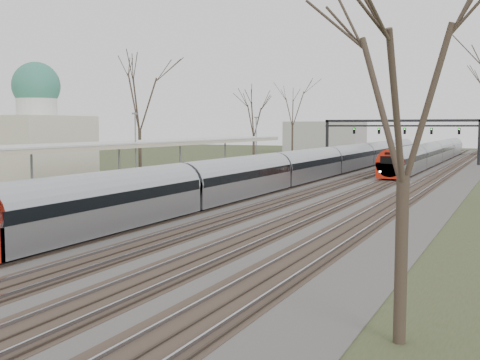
% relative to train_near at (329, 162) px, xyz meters
% --- Properties ---
extents(track_bed, '(24.00, 160.00, 0.22)m').
position_rel_train_near_xyz_m(track_bed, '(2.76, -5.97, -1.42)').
color(track_bed, '#474442').
rests_on(track_bed, ground).
extents(platform, '(3.50, 69.00, 1.00)m').
position_rel_train_near_xyz_m(platform, '(-6.55, -23.47, -0.98)').
color(platform, '#9E9B93').
rests_on(platform, ground).
extents(canopy, '(4.10, 50.00, 3.11)m').
position_rel_train_near_xyz_m(canopy, '(-6.55, -27.98, 2.45)').
color(canopy, slate).
rests_on(canopy, platform).
extents(dome_building, '(10.00, 8.00, 10.30)m').
position_rel_train_near_xyz_m(dome_building, '(-19.21, -22.97, 2.24)').
color(dome_building, beige).
rests_on(dome_building, ground).
extents(signal_gantry, '(21.00, 0.59, 6.08)m').
position_rel_train_near_xyz_m(signal_gantry, '(2.79, 24.02, 3.43)').
color(signal_gantry, black).
rests_on(signal_gantry, ground).
extents(tree_west_far, '(5.50, 5.50, 11.33)m').
position_rel_train_near_xyz_m(tree_west_far, '(-14.50, -12.97, 6.54)').
color(tree_west_far, '#2D231C').
rests_on(tree_west_far, ground).
extents(tree_east_near, '(4.50, 4.50, 9.27)m').
position_rel_train_near_xyz_m(tree_east_near, '(15.50, -45.97, 5.08)').
color(tree_east_near, '#2D231C').
rests_on(tree_east_near, ground).
extents(train_near, '(2.62, 90.21, 3.05)m').
position_rel_train_near_xyz_m(train_near, '(0.00, 0.00, 0.00)').
color(train_near, '#9A9DA4').
rests_on(train_near, ground).
extents(train_far, '(2.62, 60.21, 3.05)m').
position_rel_train_near_xyz_m(train_far, '(7.00, 25.76, 0.00)').
color(train_far, '#9A9DA4').
rests_on(train_far, ground).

